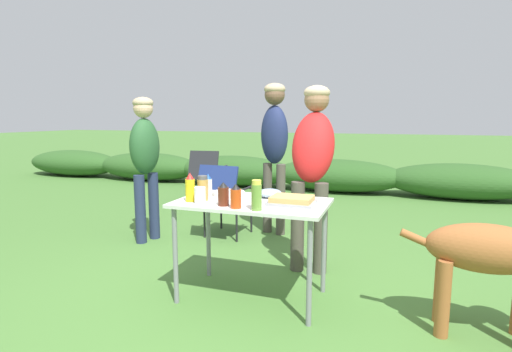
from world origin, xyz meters
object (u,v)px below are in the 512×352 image
(plate_stack, at_px, (229,193))
(mixing_bowl, at_px, (270,193))
(camp_chair_near_hedge, at_px, (207,173))
(paper_cup_stack, at_px, (200,195))
(mustard_bottle, at_px, (190,188))
(mayo_bottle, at_px, (208,187))
(relish_jar, at_px, (257,195))
(standing_person_with_beanie, at_px, (313,155))
(spice_jar, at_px, (203,188))
(hot_sauce_bottle, at_px, (236,197))
(dog, at_px, (498,255))
(bbq_sauce_bottle, at_px, (223,194))
(standing_person_in_red_jacket, at_px, (274,139))
(food_tray, at_px, (292,200))
(camp_chair_green_behind_table, at_px, (224,197))
(standing_person_in_olive_jacket, at_px, (145,153))
(folding_table, at_px, (252,211))

(plate_stack, xyz_separation_m, mixing_bowl, (0.33, 0.04, 0.02))
(mixing_bowl, xyz_separation_m, camp_chair_near_hedge, (-1.89, 2.74, -0.30))
(paper_cup_stack, relative_size, camp_chair_near_hedge, 0.14)
(mustard_bottle, bearing_deg, mayo_bottle, 64.79)
(relish_jar, height_order, standing_person_with_beanie, standing_person_with_beanie)
(spice_jar, xyz_separation_m, hot_sauce_bottle, (0.32, -0.15, -0.01))
(spice_jar, bearing_deg, hot_sauce_bottle, -25.27)
(mayo_bottle, distance_m, dog, 1.96)
(bbq_sauce_bottle, bearing_deg, spice_jar, 153.22)
(standing_person_in_red_jacket, bearing_deg, mayo_bottle, -74.64)
(food_tray, distance_m, spice_jar, 0.66)
(spice_jar, relative_size, camp_chair_near_hedge, 0.22)
(paper_cup_stack, height_order, mustard_bottle, mustard_bottle)
(spice_jar, height_order, bbq_sauce_bottle, spice_jar)
(paper_cup_stack, distance_m, dog, 1.93)
(bbq_sauce_bottle, height_order, mustard_bottle, mustard_bottle)
(mayo_bottle, bearing_deg, mustard_bottle, -115.21)
(mayo_bottle, height_order, hot_sauce_bottle, mayo_bottle)
(dog, relative_size, camp_chair_green_behind_table, 1.30)
(mixing_bowl, height_order, camp_chair_near_hedge, camp_chair_near_hedge)
(camp_chair_near_hedge, bearing_deg, standing_person_in_red_jacket, -47.38)
(spice_jar, xyz_separation_m, dog, (1.94, 0.05, -0.30))
(mustard_bottle, relative_size, standing_person_in_red_jacket, 0.12)
(plate_stack, distance_m, standing_person_with_beanie, 0.86)
(mixing_bowl, bearing_deg, bbq_sauce_bottle, -119.82)
(standing_person_in_olive_jacket, bearing_deg, food_tray, -103.44)
(bbq_sauce_bottle, relative_size, hot_sauce_bottle, 0.99)
(camp_chair_green_behind_table, xyz_separation_m, camp_chair_near_hedge, (-1.00, 1.61, 0.00))
(standing_person_in_red_jacket, height_order, camp_chair_near_hedge, standing_person_in_red_jacket)
(mayo_bottle, xyz_separation_m, standing_person_with_beanie, (0.64, 0.76, 0.19))
(bbq_sauce_bottle, relative_size, mustard_bottle, 0.79)
(bbq_sauce_bottle, bearing_deg, camp_chair_near_hedge, 118.13)
(bbq_sauce_bottle, bearing_deg, hot_sauce_bottle, -22.26)
(plate_stack, height_order, paper_cup_stack, paper_cup_stack)
(folding_table, bearing_deg, standing_person_in_red_jacket, 101.18)
(paper_cup_stack, relative_size, camp_chair_green_behind_table, 0.14)
(paper_cup_stack, bearing_deg, food_tray, 18.07)
(folding_table, bearing_deg, relish_jar, -63.70)
(standing_person_in_red_jacket, xyz_separation_m, camp_chair_near_hedge, (-1.48, 1.26, -0.63))
(bbq_sauce_bottle, xyz_separation_m, mustard_bottle, (-0.28, 0.05, 0.02))
(mixing_bowl, bearing_deg, camp_chair_near_hedge, 124.55)
(mixing_bowl, xyz_separation_m, standing_person_with_beanie, (0.21, 0.58, 0.24))
(standing_person_with_beanie, bearing_deg, folding_table, -111.58)
(bbq_sauce_bottle, bearing_deg, food_tray, 25.18)
(folding_table, distance_m, paper_cup_stack, 0.40)
(food_tray, relative_size, camp_chair_near_hedge, 0.39)
(spice_jar, xyz_separation_m, relish_jar, (0.48, -0.16, 0.01))
(folding_table, distance_m, hot_sauce_bottle, 0.29)
(standing_person_in_olive_jacket, bearing_deg, mayo_bottle, -114.66)
(paper_cup_stack, distance_m, camp_chair_green_behind_table, 1.62)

